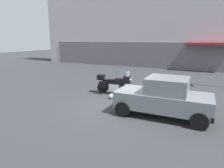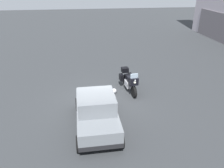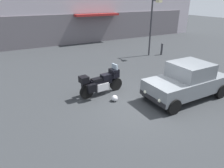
{
  "view_description": "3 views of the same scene",
  "coord_description": "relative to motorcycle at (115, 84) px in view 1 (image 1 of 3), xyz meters",
  "views": [
    {
      "loc": [
        3.48,
        -8.28,
        3.14
      ],
      "look_at": [
        -0.65,
        0.2,
        0.98
      ],
      "focal_mm": 31.63,
      "sensor_mm": 36.0,
      "label": 1
    },
    {
      "loc": [
        9.95,
        -0.83,
        5.88
      ],
      "look_at": [
        -0.37,
        0.64,
        0.88
      ],
      "focal_mm": 35.33,
      "sensor_mm": 36.0,
      "label": 2
    },
    {
      "loc": [
        -4.86,
        -6.08,
        4.24
      ],
      "look_at": [
        -1.21,
        0.7,
        0.92
      ],
      "focal_mm": 32.33,
      "sensor_mm": 36.0,
      "label": 3
    }
  ],
  "objects": [
    {
      "name": "building_facade_rear",
      "position": [
        1.23,
        12.66,
        5.02
      ],
      "size": [
        33.24,
        3.4,
        11.39
      ],
      "color": "#B2A8B2",
      "rests_on": "ground"
    },
    {
      "name": "car_hatchback_near",
      "position": [
        3.22,
        -2.13,
        0.19
      ],
      "size": [
        3.89,
        1.82,
        1.64
      ],
      "rotation": [
        0.0,
        0.0,
        3.15
      ],
      "color": "slate",
      "rests_on": "ground"
    },
    {
      "name": "motorcycle",
      "position": [
        0.0,
        0.0,
        0.0
      ],
      "size": [
        2.26,
        0.85,
        1.36
      ],
      "rotation": [
        0.0,
        0.0,
        0.11
      ],
      "color": "black",
      "rests_on": "ground"
    },
    {
      "name": "helmet",
      "position": [
        0.23,
        -0.91,
        -0.48
      ],
      "size": [
        0.28,
        0.28,
        0.28
      ],
      "primitive_type": "sphere",
      "color": "silver",
      "rests_on": "ground"
    },
    {
      "name": "ground_plane",
      "position": [
        1.23,
        -1.76,
        -0.62
      ],
      "size": [
        80.0,
        80.0,
        0.0
      ],
      "primitive_type": "plane",
      "color": "#2D3033"
    }
  ]
}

